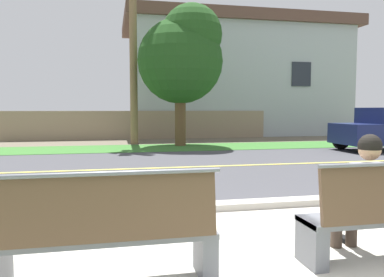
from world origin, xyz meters
name	(u,v)px	position (x,y,z in m)	size (l,w,h in m)	color
ground_plane	(158,160)	(0.00, 8.00, 0.00)	(140.00, 140.00, 0.00)	#665B4C
sidewalk_pavement	(253,263)	(0.00, 0.40, 0.01)	(44.00, 3.60, 0.01)	beige
curb_edge	(205,207)	(0.00, 2.35, 0.06)	(44.00, 0.30, 0.11)	#ADA89E
street_asphalt	(166,168)	(0.00, 6.50, 0.00)	(52.00, 8.00, 0.01)	#424247
road_centre_line	(166,168)	(0.00, 6.50, 0.01)	(48.00, 0.14, 0.01)	#E0CC4C
far_verge_grass	(147,148)	(0.00, 11.52, 0.01)	(48.00, 2.80, 0.02)	#38702D
bench_left	(107,235)	(-1.37, 0.15, 0.46)	(1.85, 0.48, 1.01)	slate
seated_person_grey	(362,191)	(1.12, 0.32, 0.68)	(0.52, 0.68, 1.25)	#47382D
shade_tree_left	(183,55)	(1.51, 12.14, 3.65)	(3.41, 3.41, 5.62)	brown
garden_wall	(139,125)	(0.04, 16.12, 0.70)	(13.00, 0.36, 1.40)	gray
house_across_street	(234,77)	(6.00, 19.32, 3.40)	(13.13, 6.91, 6.72)	#A3ADB2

